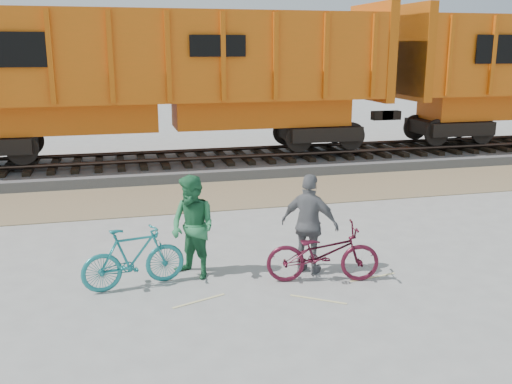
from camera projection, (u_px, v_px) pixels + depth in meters
ground at (250, 275)px, 9.76m from camera, size 120.00×120.00×0.00m
gravel_strip at (201, 196)px, 14.93m from camera, size 120.00×3.00×0.02m
ballast_bed at (184, 165)px, 18.18m from camera, size 120.00×4.00×0.30m
track at (183, 155)px, 18.10m from camera, size 120.00×2.60×0.24m
hopper_car_center at (164, 74)px, 17.36m from camera, size 14.00×3.13×4.65m
bicycle_teal at (134, 257)px, 9.18m from camera, size 1.74×0.79×1.01m
bicycle_maroon at (323, 253)px, 9.42m from camera, size 1.97×1.03×0.98m
person_man at (193, 227)px, 9.52m from camera, size 1.05×1.08×1.75m
person_woman at (310, 225)px, 9.68m from camera, size 1.06×0.98×1.74m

